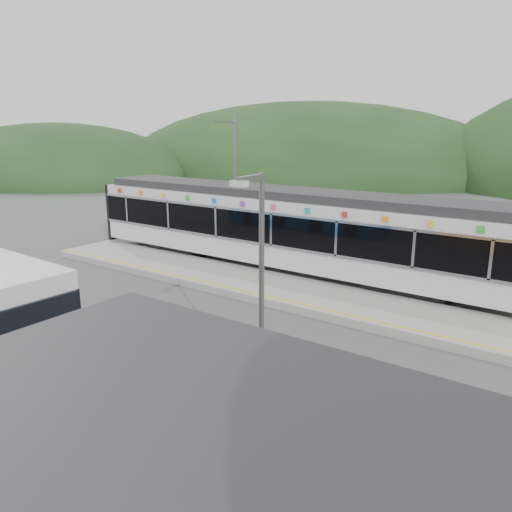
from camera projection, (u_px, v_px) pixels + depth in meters
The scene contains 7 objects.
ground at pixel (245, 323), 16.68m from camera, with size 120.00×120.00×0.00m, color #4C4C4F.
hills at pixel (478, 315), 17.38m from camera, with size 146.00×149.00×26.00m.
platform at pixel (296, 293), 19.24m from camera, with size 26.00×3.20×0.30m, color #9E9E99.
yellow_line at pixel (278, 299), 18.18m from camera, with size 26.00×0.10×0.01m, color yellow.
train at pixel (281, 226), 22.28m from camera, with size 20.44×3.01×3.74m.
catenary_mast_west at pixel (235, 180), 26.45m from camera, with size 0.18×1.80×7.00m.
lamp_post at pixel (259, 274), 10.84m from camera, with size 0.36×0.97×5.45m.
Camera 1 is at (9.33, -12.49, 6.35)m, focal length 35.00 mm.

